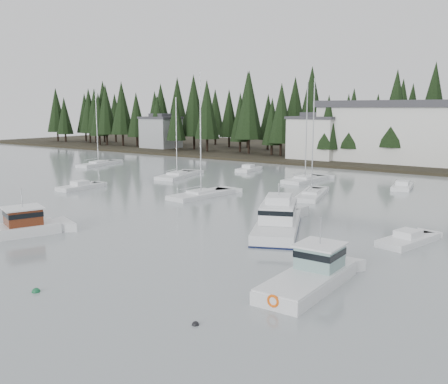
% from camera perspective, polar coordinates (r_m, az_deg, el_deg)
% --- Properties ---
extents(far_shore_land, '(240.00, 54.00, 1.00)m').
position_cam_1_polar(far_shore_land, '(108.55, 23.15, 3.49)').
color(far_shore_land, black).
rests_on(far_shore_land, ground).
extents(conifer_treeline, '(200.00, 22.00, 20.00)m').
position_cam_1_polar(conifer_treeline, '(97.91, 21.68, 3.00)').
color(conifer_treeline, black).
rests_on(conifer_treeline, ground).
extents(house_west, '(9.54, 7.42, 8.75)m').
position_cam_1_polar(house_west, '(97.11, 10.41, 6.23)').
color(house_west, silver).
rests_on(house_west, ground).
extents(house_far_west, '(8.48, 7.42, 8.25)m').
position_cam_1_polar(house_far_west, '(122.81, -7.23, 6.87)').
color(house_far_west, '#999EA0').
rests_on(house_far_west, ground).
extents(harbor_inn, '(29.50, 11.50, 10.90)m').
position_cam_1_polar(harbor_inn, '(94.74, 19.59, 6.43)').
color(harbor_inn, silver).
rests_on(harbor_inn, ground).
extents(lobster_boat_brown, '(6.17, 9.17, 4.30)m').
position_cam_1_polar(lobster_boat_brown, '(43.41, -23.63, -4.02)').
color(lobster_boat_brown, silver).
rests_on(lobster_boat_brown, ground).
extents(cabin_cruiser_center, '(7.47, 11.07, 4.58)m').
position_cam_1_polar(cabin_cruiser_center, '(41.63, 6.18, -3.53)').
color(cabin_cruiser_center, silver).
rests_on(cabin_cruiser_center, ground).
extents(lobster_boat_teal, '(2.87, 7.96, 4.37)m').
position_cam_1_polar(lobster_boat_teal, '(29.31, 9.86, -9.63)').
color(lobster_boat_teal, silver).
rests_on(lobster_boat_teal, ground).
extents(sailboat_3, '(5.04, 9.06, 12.16)m').
position_cam_1_polar(sailboat_3, '(74.00, -5.39, 1.76)').
color(sailboat_3, silver).
rests_on(sailboat_3, ground).
extents(sailboat_4, '(3.38, 8.34, 14.05)m').
position_cam_1_polar(sailboat_4, '(70.27, 9.25, 1.28)').
color(sailboat_4, silver).
rests_on(sailboat_4, ground).
extents(sailboat_5, '(4.61, 8.73, 13.91)m').
position_cam_1_polar(sailboat_5, '(58.14, 9.95, -0.46)').
color(sailboat_5, silver).
rests_on(sailboat_5, ground).
extents(sailboat_6, '(4.40, 9.75, 14.20)m').
position_cam_1_polar(sailboat_6, '(91.86, -14.16, 3.05)').
color(sailboat_6, silver).
rests_on(sailboat_6, ground).
extents(sailboat_8, '(3.67, 8.69, 14.75)m').
position_cam_1_polar(sailboat_8, '(57.46, -2.64, -0.45)').
color(sailboat_8, silver).
rests_on(sailboat_8, ground).
extents(runabout_0, '(2.38, 6.04, 1.42)m').
position_cam_1_polar(runabout_0, '(65.50, -16.13, 0.46)').
color(runabout_0, silver).
rests_on(runabout_0, ground).
extents(runabout_1, '(3.43, 6.00, 1.42)m').
position_cam_1_polar(runabout_1, '(40.28, 20.25, -5.34)').
color(runabout_1, silver).
rests_on(runabout_1, ground).
extents(runabout_3, '(2.81, 5.47, 1.42)m').
position_cam_1_polar(runabout_3, '(81.05, 2.79, 2.52)').
color(runabout_3, silver).
rests_on(runabout_3, ground).
extents(runabout_4, '(3.03, 5.32, 1.42)m').
position_cam_1_polar(runabout_4, '(66.82, 19.70, 0.45)').
color(runabout_4, silver).
rests_on(runabout_4, ground).
extents(mooring_buoy_green, '(0.47, 0.47, 0.47)m').
position_cam_1_polar(mooring_buoy_green, '(30.13, -20.68, -10.64)').
color(mooring_buoy_green, '#145933').
rests_on(mooring_buoy_green, ground).
extents(mooring_buoy_dark, '(0.36, 0.36, 0.36)m').
position_cam_1_polar(mooring_buoy_dark, '(24.36, -3.28, -14.93)').
color(mooring_buoy_dark, black).
rests_on(mooring_buoy_dark, ground).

